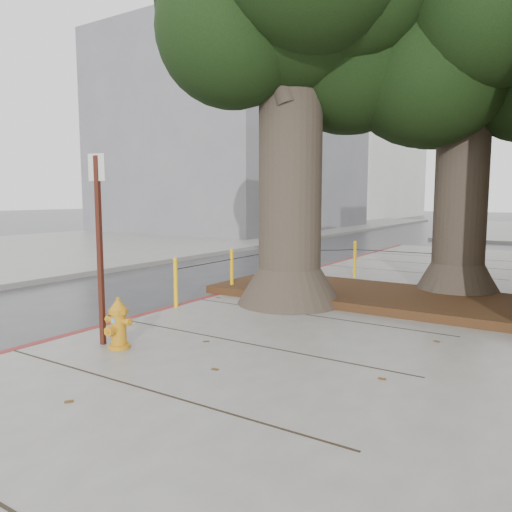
{
  "coord_description": "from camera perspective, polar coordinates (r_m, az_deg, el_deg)",
  "views": [
    {
      "loc": [
        4.39,
        -5.7,
        2.23
      ],
      "look_at": [
        -0.74,
        2.17,
        1.1
      ],
      "focal_mm": 35.0,
      "sensor_mm": 36.0,
      "label": 1
    }
  ],
  "objects": [
    {
      "name": "signpost",
      "position": [
        7.21,
        -17.47,
        1.94
      ],
      "size": [
        0.26,
        0.08,
        2.65
      ],
      "rotation": [
        0.0,
        0.0,
        0.23
      ],
      "color": "#471911",
      "rests_on": "sidewalk_main"
    },
    {
      "name": "building_far_white",
      "position": [
        55.27,
        10.38,
        12.23
      ],
      "size": [
        12.0,
        18.0,
        15.0
      ],
      "primitive_type": "cube",
      "color": "silver",
      "rests_on": "ground"
    },
    {
      "name": "car_dark",
      "position": [
        28.88,
        2.12,
        3.6
      ],
      "size": [
        1.93,
        4.16,
        1.18
      ],
      "primitive_type": "imported",
      "rotation": [
        0.0,
        0.0,
        -0.07
      ],
      "color": "black",
      "rests_on": "ground"
    },
    {
      "name": "sidewalk_opposite",
      "position": [
        24.27,
        -16.39,
        1.49
      ],
      "size": [
        14.0,
        60.0,
        0.15
      ],
      "primitive_type": "cube",
      "color": "slate",
      "rests_on": "ground"
    },
    {
      "name": "tree_near",
      "position": [
        10.07,
        6.24,
        25.09
      ],
      "size": [
        4.5,
        3.8,
        7.68
      ],
      "color": "#4C3F33",
      "rests_on": "sidewalk_main"
    },
    {
      "name": "tree_far",
      "position": [
        11.5,
        24.92,
        20.28
      ],
      "size": [
        4.5,
        3.8,
        7.17
      ],
      "color": "#4C3F33",
      "rests_on": "sidewalk_main"
    },
    {
      "name": "planter_bed",
      "position": [
        10.4,
        12.88,
        -4.4
      ],
      "size": [
        6.4,
        2.6,
        0.16
      ],
      "primitive_type": "cube",
      "color": "black",
      "rests_on": "sidewalk_main"
    },
    {
      "name": "building_far_grey",
      "position": [
        34.02,
        -1.97,
        13.23
      ],
      "size": [
        12.0,
        16.0,
        12.0
      ],
      "primitive_type": "cube",
      "color": "slate",
      "rests_on": "ground"
    },
    {
      "name": "ground",
      "position": [
        7.53,
        -4.4,
        -10.39
      ],
      "size": [
        140.0,
        140.0,
        0.0
      ],
      "primitive_type": "plane",
      "color": "#28282B",
      "rests_on": "ground"
    },
    {
      "name": "fire_hydrant",
      "position": [
        7.14,
        -15.45,
        -7.45
      ],
      "size": [
        0.37,
        0.34,
        0.71
      ],
      "rotation": [
        0.0,
        0.0,
        0.07
      ],
      "color": "orange",
      "rests_on": "sidewalk_main"
    },
    {
      "name": "curb_red",
      "position": [
        10.61,
        -4.78,
        -4.88
      ],
      "size": [
        0.14,
        26.0,
        0.16
      ],
      "primitive_type": "cube",
      "color": "maroon",
      "rests_on": "ground"
    },
    {
      "name": "bollard_ring",
      "position": [
        11.47,
        5.47,
        -1.02
      ],
      "size": [
        3.79,
        5.39,
        0.95
      ],
      "color": "yellow",
      "rests_on": "sidewalk_main"
    }
  ]
}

